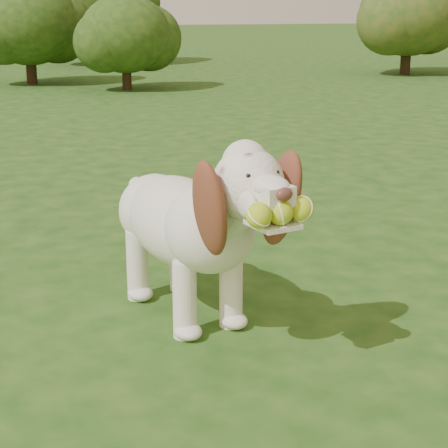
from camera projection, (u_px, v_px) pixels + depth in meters
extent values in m
plane|color=#194012|center=(215.00, 327.00, 3.04)|extent=(80.00, 80.00, 0.00)
ellipsoid|color=white|center=(180.00, 221.00, 3.10)|extent=(0.53, 0.76, 0.37)
ellipsoid|color=white|center=(210.00, 228.00, 2.87)|extent=(0.44, 0.44, 0.36)
ellipsoid|color=white|center=(156.00, 210.00, 3.30)|extent=(0.40, 0.40, 0.32)
cylinder|color=white|center=(228.00, 212.00, 2.73)|extent=(0.26, 0.32, 0.28)
sphere|color=white|center=(248.00, 184.00, 2.58)|extent=(0.31, 0.31, 0.25)
sphere|color=white|center=(245.00, 163.00, 2.57)|extent=(0.20, 0.20, 0.16)
cube|color=white|center=(271.00, 194.00, 2.46)|extent=(0.14, 0.17, 0.07)
ellipsoid|color=#592D28|center=(284.00, 194.00, 2.39)|extent=(0.07, 0.05, 0.05)
cube|color=white|center=(273.00, 224.00, 2.47)|extent=(0.17, 0.19, 0.02)
ellipsoid|color=brown|center=(210.00, 209.00, 2.53)|extent=(0.18, 0.26, 0.39)
ellipsoid|color=brown|center=(281.00, 198.00, 2.67)|extent=(0.19, 0.23, 0.39)
cylinder|color=white|center=(142.00, 194.00, 3.41)|extent=(0.11, 0.19, 0.14)
cylinder|color=white|center=(185.00, 299.00, 2.92)|extent=(0.12, 0.12, 0.31)
cylinder|color=white|center=(231.00, 290.00, 3.02)|extent=(0.12, 0.12, 0.31)
cylinder|color=white|center=(137.00, 265.00, 3.30)|extent=(0.12, 0.12, 0.31)
cylinder|color=white|center=(180.00, 257.00, 3.40)|extent=(0.12, 0.12, 0.31)
sphere|color=#9DCB1F|center=(259.00, 216.00, 2.39)|extent=(0.11, 0.11, 0.09)
sphere|color=#9DCB1F|center=(280.00, 212.00, 2.43)|extent=(0.11, 0.11, 0.09)
sphere|color=#9DCB1F|center=(301.00, 209.00, 2.46)|extent=(0.11, 0.11, 0.09)
cylinder|color=#382314|center=(406.00, 58.00, 13.45)|extent=(0.18, 0.18, 0.58)
ellipsoid|color=#1C3D12|center=(409.00, 13.00, 13.22)|extent=(1.75, 1.75, 1.49)
cylinder|color=#382314|center=(127.00, 75.00, 11.11)|extent=(0.14, 0.14, 0.44)
ellipsoid|color=#1C3D12|center=(125.00, 34.00, 10.94)|extent=(1.33, 1.33, 1.13)
cylinder|color=#382314|center=(31.00, 67.00, 11.89)|extent=(0.16, 0.16, 0.53)
ellipsoid|color=#1C3D12|center=(28.00, 21.00, 11.69)|extent=(1.58, 1.58, 1.35)
cylinder|color=#382314|center=(95.00, 46.00, 15.61)|extent=(0.23, 0.23, 0.75)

